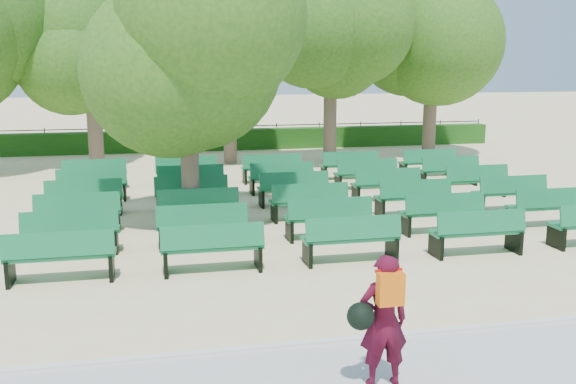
# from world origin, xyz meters

# --- Properties ---
(ground) EXTENTS (120.00, 120.00, 0.00)m
(ground) POSITION_xyz_m (0.00, 0.00, 0.00)
(ground) COLOR beige
(paving) EXTENTS (30.00, 2.20, 0.06)m
(paving) POSITION_xyz_m (0.00, -7.40, 0.03)
(paving) COLOR #B5B5B0
(paving) RESTS_ON ground
(curb) EXTENTS (30.00, 0.12, 0.10)m
(curb) POSITION_xyz_m (0.00, -6.25, 0.05)
(curb) COLOR silver
(curb) RESTS_ON ground
(hedge) EXTENTS (26.00, 0.70, 0.90)m
(hedge) POSITION_xyz_m (0.00, 14.00, 0.45)
(hedge) COLOR #1D4F14
(hedge) RESTS_ON ground
(fence) EXTENTS (26.00, 0.10, 1.02)m
(fence) POSITION_xyz_m (0.00, 14.40, 0.00)
(fence) COLOR black
(fence) RESTS_ON ground
(tree_line) EXTENTS (21.80, 6.80, 7.04)m
(tree_line) POSITION_xyz_m (0.00, 10.00, 0.00)
(tree_line) COLOR #34631A
(tree_line) RESTS_ON ground
(bench_array) EXTENTS (1.92, 0.67, 1.19)m
(bench_array) POSITION_xyz_m (1.12, 1.62, 0.10)
(bench_array) COLOR #126A3B
(bench_array) RESTS_ON ground
(tree_among) EXTENTS (4.38, 4.38, 6.02)m
(tree_among) POSITION_xyz_m (-1.72, 0.76, 4.03)
(tree_among) COLOR brown
(tree_among) RESTS_ON ground
(person) EXTENTS (0.76, 0.46, 1.62)m
(person) POSITION_xyz_m (-0.02, -7.53, 0.90)
(person) COLOR #40091B
(person) RESTS_ON ground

